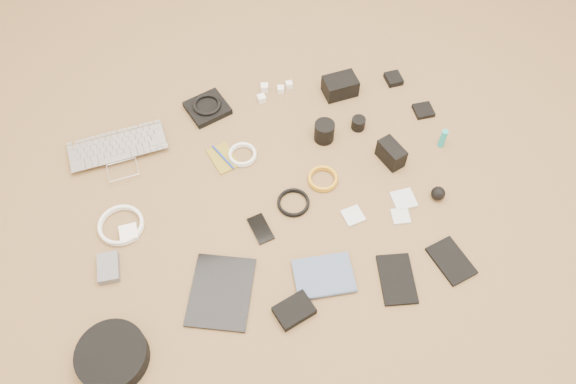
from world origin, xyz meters
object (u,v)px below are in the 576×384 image
object	(u,v)px
dslr_camera	(340,86)
headphone_case	(112,356)
phone	(261,229)
paperback	(328,296)
tablet	(221,292)
laptop	(120,158)

from	to	relation	value
dslr_camera	headphone_case	bearing A→B (deg)	-143.30
phone	paperback	bearing A→B (deg)	-74.17
tablet	paperback	distance (m)	0.36
dslr_camera	tablet	world-z (taller)	dslr_camera
tablet	phone	bearing A→B (deg)	68.63
laptop	tablet	xyz separation A→B (m)	(0.25, -0.64, -0.01)
phone	tablet	bearing A→B (deg)	-143.30
dslr_camera	paperback	world-z (taller)	dslr_camera
dslr_camera	phone	xyz separation A→B (m)	(-0.49, -0.55, -0.03)
laptop	phone	size ratio (longest dim) A/B	3.26
laptop	paperback	size ratio (longest dim) A/B	1.89
laptop	headphone_case	size ratio (longest dim) A/B	1.69
dslr_camera	paperback	distance (m)	0.92
phone	headphone_case	size ratio (longest dim) A/B	0.52
laptop	headphone_case	bearing A→B (deg)	-101.40
headphone_case	paperback	bearing A→B (deg)	0.56
dslr_camera	headphone_case	size ratio (longest dim) A/B	0.61
dslr_camera	tablet	xyz separation A→B (m)	(-0.67, -0.74, -0.03)
headphone_case	tablet	bearing A→B (deg)	18.64
tablet	headphone_case	world-z (taller)	headphone_case
headphone_case	phone	bearing A→B (deg)	29.98
laptop	phone	bearing A→B (deg)	-48.33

